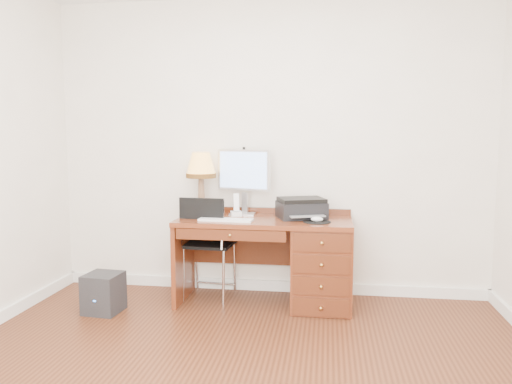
% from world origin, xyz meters
% --- Properties ---
extents(ground, '(4.00, 4.00, 0.00)m').
position_xyz_m(ground, '(0.00, 0.00, 0.00)').
color(ground, '#3E1C0E').
rests_on(ground, ground).
extents(room_shell, '(4.00, 4.00, 4.00)m').
position_xyz_m(room_shell, '(0.00, 0.63, 0.05)').
color(room_shell, white).
rests_on(room_shell, ground).
extents(desk, '(1.50, 0.67, 0.75)m').
position_xyz_m(desk, '(0.32, 1.40, 0.41)').
color(desk, maroon).
rests_on(desk, ground).
extents(monitor, '(0.50, 0.24, 0.59)m').
position_xyz_m(monitor, '(-0.22, 1.61, 1.12)').
color(monitor, silver).
rests_on(monitor, desk).
extents(keyboard, '(0.47, 0.16, 0.02)m').
position_xyz_m(keyboard, '(-0.31, 1.24, 0.76)').
color(keyboard, white).
rests_on(keyboard, desk).
extents(mouse_pad, '(0.23, 0.23, 0.05)m').
position_xyz_m(mouse_pad, '(0.46, 1.28, 0.76)').
color(mouse_pad, black).
rests_on(mouse_pad, desk).
extents(printer, '(0.48, 0.42, 0.18)m').
position_xyz_m(printer, '(0.31, 1.48, 0.84)').
color(printer, black).
rests_on(printer, desk).
extents(leg_lamp, '(0.28, 0.28, 0.56)m').
position_xyz_m(leg_lamp, '(-0.60, 1.57, 1.16)').
color(leg_lamp, black).
rests_on(leg_lamp, desk).
extents(phone, '(0.12, 0.12, 0.20)m').
position_xyz_m(phone, '(-0.27, 1.49, 0.81)').
color(phone, white).
rests_on(phone, desk).
extents(pen_cup, '(0.08, 0.08, 0.10)m').
position_xyz_m(pen_cup, '(0.13, 1.59, 0.80)').
color(pen_cup, black).
rests_on(pen_cup, desk).
extents(chair, '(0.47, 0.47, 0.93)m').
position_xyz_m(chair, '(-0.52, 1.43, 0.57)').
color(chair, black).
rests_on(chair, ground).
extents(equipment_box, '(0.30, 0.30, 0.33)m').
position_xyz_m(equipment_box, '(-1.29, 0.97, 0.16)').
color(equipment_box, black).
rests_on(equipment_box, ground).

